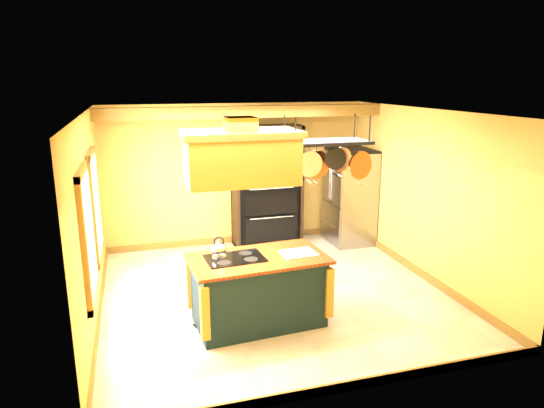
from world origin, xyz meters
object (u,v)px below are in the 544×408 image
pot_rack (327,152)px  kitchen_island (258,289)px  range_hood (241,155)px  hutch (266,199)px  refrigerator (349,198)px

pot_rack → kitchen_island: bearing=180.0°
range_hood → pot_rack: same height
pot_rack → hutch: 3.34m
kitchen_island → refrigerator: size_ratio=1.01×
kitchen_island → range_hood: size_ratio=1.29×
range_hood → refrigerator: range_hood is taller
range_hood → kitchen_island: bearing=0.2°
refrigerator → hutch: hutch is taller
range_hood → hutch: range_hood is taller
kitchen_island → hutch: (0.97, 3.06, 0.42)m
kitchen_island → range_hood: (-0.20, -0.00, 1.77)m
pot_rack → range_hood: bearing=180.0°
pot_rack → refrigerator: 3.44m
refrigerator → range_hood: bearing=-135.4°
hutch → kitchen_island: bearing=-107.6°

